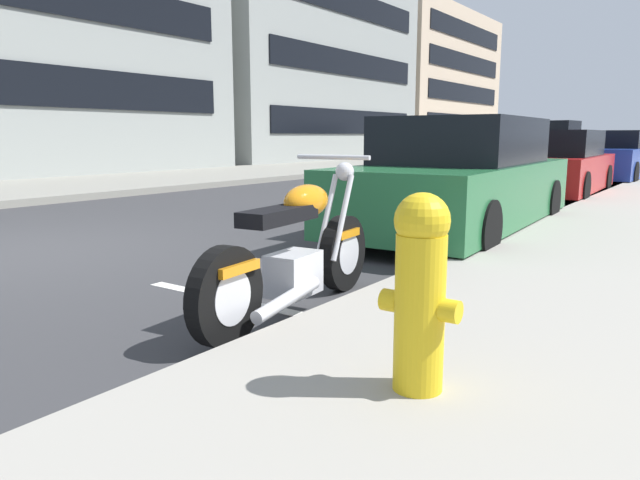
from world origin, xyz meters
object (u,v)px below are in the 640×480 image
at_px(parked_motorcycle, 296,255).
at_px(parked_car_near_corner, 550,165).
at_px(car_opposite_curb, 452,150).
at_px(parked_car_across_street, 609,158).
at_px(parked_car_behind_motorcycle, 631,153).
at_px(parked_car_at_intersection, 461,180).
at_px(fire_hydrant, 420,287).
at_px(crossing_truck, 537,140).

bearing_deg(parked_motorcycle, parked_car_near_corner, -1.53).
distance_m(parked_motorcycle, car_opposite_curb, 21.05).
distance_m(parked_car_near_corner, car_opposite_curb, 12.22).
distance_m(parked_car_across_street, parked_car_behind_motorcycle, 5.16).
xyz_separation_m(parked_car_at_intersection, fire_hydrant, (-5.02, -1.83, -0.08)).
bearing_deg(car_opposite_curb, parked_car_across_street, 52.42).
distance_m(crossing_truck, car_opposite_curb, 7.46).
relative_size(parked_car_near_corner, crossing_truck, 0.81).
distance_m(parked_motorcycle, parked_car_at_intersection, 4.09).
bearing_deg(parked_car_across_street, parked_car_at_intersection, -178.35).
relative_size(parked_car_near_corner, car_opposite_curb, 0.89).
height_order(parked_car_across_street, car_opposite_curb, car_opposite_curb).
bearing_deg(fire_hydrant, car_opposite_curb, 22.31).
distance_m(parked_motorcycle, crossing_truck, 27.73).
xyz_separation_m(parked_car_at_intersection, parked_car_behind_motorcycle, (15.66, 0.13, -0.02)).
height_order(crossing_truck, fire_hydrant, crossing_truck).
bearing_deg(parked_car_near_corner, crossing_truck, 14.34).
bearing_deg(parked_car_at_intersection, parked_car_behind_motorcycle, -2.15).
relative_size(parked_car_across_street, crossing_truck, 0.85).
relative_size(parked_motorcycle, parked_car_across_street, 0.49).
height_order(parked_motorcycle, parked_car_across_street, parked_car_across_street).
bearing_deg(parked_car_at_intersection, fire_hydrant, -162.64).
height_order(parked_car_near_corner, parked_car_behind_motorcycle, parked_car_behind_motorcycle).
distance_m(parked_motorcycle, parked_car_near_corner, 9.45).
relative_size(parked_car_at_intersection, car_opposite_curb, 1.02).
distance_m(parked_car_at_intersection, parked_car_across_street, 10.50).
relative_size(parked_car_behind_motorcycle, fire_hydrant, 5.33).
distance_m(parked_car_across_street, car_opposite_curb, 8.52).
relative_size(parked_motorcycle, parked_car_at_intersection, 0.45).
xyz_separation_m(parked_car_behind_motorcycle, car_opposite_curb, (0.09, 6.56, 0.00)).
relative_size(parked_car_behind_motorcycle, car_opposite_curb, 1.00).
xyz_separation_m(parked_car_at_intersection, parked_car_near_corner, (5.37, 0.24, -0.04)).
bearing_deg(parked_car_near_corner, parked_motorcycle, -177.67).
relative_size(parked_car_near_corner, parked_car_behind_motorcycle, 0.89).
distance_m(parked_motorcycle, parked_car_behind_motorcycle, 19.73).
distance_m(parked_car_near_corner, crossing_truck, 18.42).
height_order(parked_motorcycle, parked_car_at_intersection, parked_car_at_intersection).
distance_m(parked_car_near_corner, parked_car_across_street, 5.14).
distance_m(parked_car_behind_motorcycle, crossing_truck, 9.05).
bearing_deg(car_opposite_curb, parked_motorcycle, 20.19).
bearing_deg(parked_car_at_intersection, parked_car_across_street, -2.71).
xyz_separation_m(crossing_truck, car_opposite_curb, (-7.32, 1.38, -0.33)).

